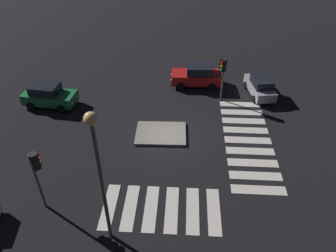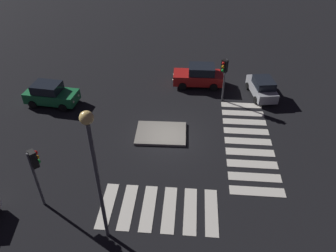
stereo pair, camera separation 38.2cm
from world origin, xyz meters
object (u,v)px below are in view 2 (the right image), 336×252
Objects in this scene: car_silver at (262,87)px; car_red at (199,76)px; car_green at (51,94)px; traffic_light_north at (224,71)px; traffic_island at (161,133)px; street_lamp at (94,160)px; traffic_light_south at (35,165)px.

car_red reaches higher than car_silver.
traffic_light_north reaches higher than car_green.
car_green is at bearing 89.33° from car_silver.
car_red is (-5.23, 1.39, 0.12)m from car_silver.
car_silver is 0.90× the size of car_red.
traffic_island is 0.84× the size of car_green.
street_lamp is (-9.74, -14.37, 4.36)m from car_silver.
street_lamp reaches higher than traffic_light_south.
car_green is at bearing -46.12° from traffic_light_north.
traffic_light_north is 0.48× the size of street_lamp.
traffic_light_south is 1.03× the size of traffic_light_north.
car_red is 16.41m from traffic_light_south.
car_silver is (7.85, 5.91, 0.72)m from traffic_island.
traffic_light_north is at bearing 125.20° from car_red.
car_red reaches higher than car_green.
car_green is at bearing 160.04° from traffic_island.
traffic_light_north is (1.85, -2.51, 1.85)m from car_red.
street_lamp is (-4.51, -15.76, 4.24)m from car_red.
traffic_light_north reaches higher than car_silver.
street_lamp is at bearing -102.62° from traffic_island.
car_green is 14.48m from street_lamp.
street_lamp is at bearing -70.08° from traffic_light_south.
car_green is at bearing 63.32° from traffic_light_south.
traffic_light_south is (3.39, -10.00, 1.96)m from car_green.
traffic_island is at bearing 77.38° from street_lamp.
street_lamp reaches higher than car_silver.
traffic_light_south is (-13.61, -12.59, 2.04)m from car_silver.
traffic_light_north is at bearing 47.02° from traffic_island.
street_lamp is (-1.89, -8.46, 5.08)m from traffic_island.
car_green reaches higher than traffic_island.
street_lamp is (3.87, -1.78, 2.32)m from traffic_light_south.
car_red is at bearing -105.84° from traffic_light_north.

